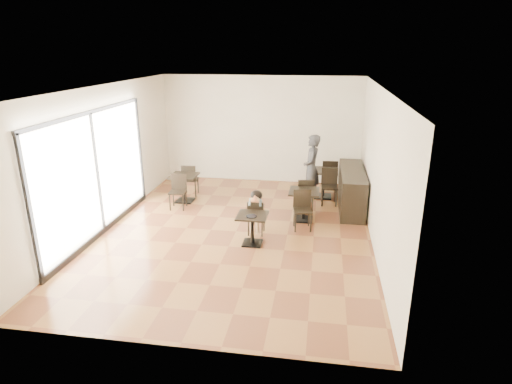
% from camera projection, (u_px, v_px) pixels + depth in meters
% --- Properties ---
extents(floor, '(6.00, 8.00, 0.01)m').
position_uv_depth(floor, '(236.00, 231.00, 9.72)').
color(floor, '#915E31').
rests_on(floor, ground).
extents(ceiling, '(6.00, 8.00, 0.01)m').
position_uv_depth(ceiling, '(234.00, 87.00, 8.69)').
color(ceiling, white).
rests_on(ceiling, floor).
extents(wall_back, '(6.00, 0.01, 3.20)m').
position_uv_depth(wall_back, '(261.00, 130.00, 12.95)').
color(wall_back, white).
rests_on(wall_back, floor).
extents(wall_front, '(6.00, 0.01, 3.20)m').
position_uv_depth(wall_front, '(172.00, 243.00, 5.47)').
color(wall_front, white).
rests_on(wall_front, floor).
extents(wall_left, '(0.01, 8.00, 3.20)m').
position_uv_depth(wall_left, '(105.00, 158.00, 9.65)').
color(wall_left, white).
rests_on(wall_left, floor).
extents(wall_right, '(0.01, 8.00, 3.20)m').
position_uv_depth(wall_right, '(378.00, 169.00, 8.77)').
color(wall_right, white).
rests_on(wall_right, floor).
extents(storefront_window, '(0.04, 4.50, 2.60)m').
position_uv_depth(storefront_window, '(96.00, 173.00, 9.24)').
color(storefront_window, white).
rests_on(storefront_window, floor).
extents(child_table, '(0.63, 0.63, 0.67)m').
position_uv_depth(child_table, '(252.00, 229.00, 9.01)').
color(child_table, black).
rests_on(child_table, floor).
extents(child_chair, '(0.36, 0.36, 0.80)m').
position_uv_depth(child_chair, '(256.00, 217.00, 9.50)').
color(child_chair, black).
rests_on(child_chair, floor).
extents(child, '(0.36, 0.50, 1.01)m').
position_uv_depth(child, '(256.00, 212.00, 9.47)').
color(child, slate).
rests_on(child, child_chair).
extents(plate, '(0.23, 0.23, 0.01)m').
position_uv_depth(plate, '(251.00, 216.00, 8.80)').
color(plate, black).
rests_on(plate, child_table).
extents(pizza_slice, '(0.23, 0.18, 0.05)m').
position_uv_depth(pizza_slice, '(255.00, 200.00, 9.17)').
color(pizza_slice, '#F2D786').
rests_on(pizza_slice, child).
extents(adult_patron, '(0.46, 0.68, 1.81)m').
position_uv_depth(adult_patron, '(311.00, 168.00, 11.43)').
color(adult_patron, '#333338').
rests_on(adult_patron, floor).
extents(cafe_table_mid, '(0.82, 0.82, 0.75)m').
position_uv_depth(cafe_table_mid, '(304.00, 205.00, 10.25)').
color(cafe_table_mid, black).
rests_on(cafe_table_mid, floor).
extents(cafe_table_left, '(0.75, 0.75, 0.74)m').
position_uv_depth(cafe_table_left, '(184.00, 188.00, 11.51)').
color(cafe_table_left, black).
rests_on(cafe_table_left, floor).
extents(cafe_table_back, '(0.78, 0.78, 0.79)m').
position_uv_depth(cafe_table_back, '(323.00, 184.00, 11.82)').
color(cafe_table_back, black).
rests_on(cafe_table_back, floor).
extents(chair_mid_a, '(0.47, 0.47, 0.90)m').
position_uv_depth(chair_mid_a, '(305.00, 195.00, 10.74)').
color(chair_mid_a, black).
rests_on(chair_mid_a, floor).
extents(chair_mid_b, '(0.47, 0.47, 0.90)m').
position_uv_depth(chair_mid_b, '(303.00, 211.00, 9.71)').
color(chair_mid_b, black).
rests_on(chair_mid_b, floor).
extents(chair_left_a, '(0.43, 0.43, 0.89)m').
position_uv_depth(chair_left_a, '(190.00, 180.00, 12.00)').
color(chair_left_a, black).
rests_on(chair_left_a, floor).
extents(chair_left_b, '(0.43, 0.43, 0.89)m').
position_uv_depth(chair_left_b, '(178.00, 192.00, 10.97)').
color(chair_left_b, black).
rests_on(chair_left_b, floor).
extents(chair_back_a, '(0.45, 0.45, 0.95)m').
position_uv_depth(chair_back_a, '(329.00, 175.00, 12.29)').
color(chair_back_a, black).
rests_on(chair_back_a, floor).
extents(chair_back_b, '(0.45, 0.45, 0.95)m').
position_uv_depth(chair_back_b, '(329.00, 187.00, 11.26)').
color(chair_back_b, black).
rests_on(chair_back_b, floor).
extents(service_counter, '(0.60, 2.40, 1.00)m').
position_uv_depth(service_counter, '(352.00, 189.00, 11.04)').
color(service_counter, black).
rests_on(service_counter, floor).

